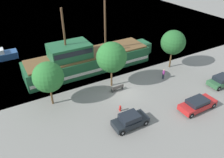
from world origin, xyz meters
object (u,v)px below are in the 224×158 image
Objects in this scene: moored_boat_dockside at (0,56)px; parked_car_curb_rear at (197,104)px; fire_hydrant at (120,108)px; pirate_ship at (87,59)px; parked_car_curb_front at (130,120)px; bench_promenade_east at (118,88)px; pedestrian_walking_near at (163,74)px; parked_car_curb_mid at (222,81)px.

moored_boat_dockside is 1.14× the size of parked_car_curb_rear.
pirate_ship is at bearing 86.08° from fire_hydrant.
moored_boat_dockside is at bearing 113.28° from parked_car_curb_front.
parked_car_curb_rear is at bearing -51.39° from bench_promenade_east.
pedestrian_walking_near is (7.18, -0.59, 0.33)m from bench_promenade_east.
pirate_ship is at bearing 85.34° from parked_car_curb_front.
bench_promenade_east is at bearing -81.71° from pirate_ship.
parked_car_curb_rear is (8.29, -1.49, -0.04)m from parked_car_curb_front.
pirate_ship reaches higher than parked_car_curb_front.
parked_car_curb_front is at bearing -178.04° from parked_car_curb_mid.
parked_car_curb_mid is (15.13, 0.52, -0.04)m from parked_car_curb_front.
pirate_ship is 13.23× the size of pedestrian_walking_near.
parked_car_curb_rear is at bearing -53.65° from moored_boat_dockside.
pedestrian_walking_near is at bearing -43.50° from pirate_ship.
parked_car_curb_mid reaches higher than bench_promenade_east.
pedestrian_walking_near reaches higher than bench_promenade_east.
bench_promenade_east is at bearing 175.29° from pedestrian_walking_near.
parked_car_curb_rear is 7.18m from pedestrian_walking_near.
pirate_ship is 3.88× the size of moored_boat_dockside.
moored_boat_dockside is at bearing 137.96° from pirate_ship.
pirate_ship reaches higher than moored_boat_dockside.
parked_car_curb_rear is at bearing -64.24° from pirate_ship.
pedestrian_walking_near is at bearing 18.88° from fire_hydrant.
moored_boat_dockside is 23.47m from fire_hydrant.
parked_car_curb_front is at bearing -148.93° from pedestrian_walking_near.
parked_car_curb_mid reaches higher than parked_car_curb_rear.
parked_car_curb_rear is 9.85m from bench_promenade_east.
parked_car_curb_front is 8.43m from parked_car_curb_rear.
moored_boat_dockside reaches higher than pedestrian_walking_near.
parked_car_curb_mid is 2.65× the size of pedestrian_walking_near.
pirate_ship reaches higher than fire_hydrant.
pedestrian_walking_near is (-5.81, 5.10, 0.07)m from parked_car_curb_mid.
fire_hydrant is (-7.94, 4.04, -0.28)m from parked_car_curb_rear.
pirate_ship is at bearing 136.50° from pedestrian_walking_near.
pirate_ship is 4.42× the size of parked_car_curb_rear.
parked_car_curb_rear is 8.91m from fire_hydrant.
bench_promenade_east is at bearing 63.85° from fire_hydrant.
parked_car_curb_front is 0.94× the size of parked_car_curb_mid.
moored_boat_dockside is at bearing 116.52° from fire_hydrant.
parked_car_curb_mid is 14.92m from fire_hydrant.
parked_car_curb_front is 10.89m from pedestrian_walking_near.
bench_promenade_east is (1.80, 3.66, 0.03)m from fire_hydrant.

